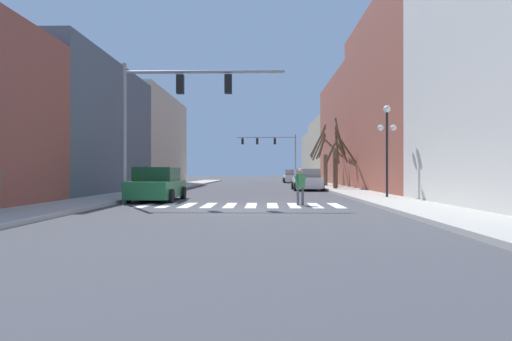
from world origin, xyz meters
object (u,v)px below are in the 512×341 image
car_driving_away_lane (291,177)px  street_tree_right_near (337,159)px  street_tree_right_far (338,159)px  street_tree_left_far (324,158)px  car_parked_right_near (307,180)px  pedestrian_near_right_corner (300,183)px  traffic_signal_near (171,101)px  traffic_signal_far (273,146)px  street_lamp_right_corner (387,132)px  street_tree_right_mid (323,162)px  pedestrian_waiting_at_curb (147,175)px  car_parked_right_mid (157,185)px

car_driving_away_lane → street_tree_right_near: 17.62m
street_tree_right_far → street_tree_left_far: size_ratio=0.82×
street_tree_left_far → street_tree_right_near: bearing=-81.3°
car_parked_right_near → pedestrian_near_right_corner: size_ratio=2.71×
traffic_signal_near → car_parked_right_near: traffic_signal_near is taller
car_driving_away_lane → traffic_signal_far: bearing=28.9°
pedestrian_near_right_corner → street_tree_left_far: bearing=-138.1°
traffic_signal_near → street_tree_right_near: traffic_signal_near is taller
street_lamp_right_corner → street_tree_right_mid: 18.46m
car_parked_right_near → street_tree_right_mid: 8.61m
traffic_signal_near → traffic_signal_far: bearing=81.7°
street_tree_right_near → street_tree_right_mid: street_tree_right_near is taller
street_lamp_right_corner → street_tree_right_far: 10.35m
street_tree_right_near → street_tree_right_mid: (-0.30, 5.38, -0.16)m
traffic_signal_far → street_tree_right_near: size_ratio=1.41×
pedestrian_waiting_at_curb → street_tree_left_far: street_tree_left_far is taller
traffic_signal_near → street_tree_left_far: size_ratio=1.29×
car_parked_right_mid → street_tree_left_far: size_ratio=0.78×
car_parked_right_near → street_tree_right_mid: size_ratio=0.83×
street_tree_right_far → street_tree_right_mid: (0.11, 8.14, -0.04)m
street_tree_right_far → street_tree_right_mid: bearing=89.2°
street_tree_right_near → street_tree_left_far: street_tree_right_near is taller
pedestrian_waiting_at_curb → street_tree_right_mid: (14.28, 9.86, 1.15)m
pedestrian_near_right_corner → street_tree_left_far: street_tree_left_far is taller
street_lamp_right_corner → pedestrian_waiting_at_curb: size_ratio=2.70×
pedestrian_waiting_at_curb → street_tree_right_mid: street_tree_right_mid is taller
traffic_signal_far → car_driving_away_lane: bearing=-61.1°
pedestrian_near_right_corner → pedestrian_waiting_at_curb: 15.53m
car_parked_right_near → car_parked_right_mid: 14.01m
street_tree_right_near → street_tree_left_far: 3.44m
traffic_signal_far → street_tree_right_far: 24.51m
car_driving_away_lane → street_tree_right_mid: (2.34, -11.96, 1.55)m
car_parked_right_mid → street_tree_left_far: street_tree_left_far is taller
car_driving_away_lane → pedestrian_waiting_at_curb: 24.88m
car_driving_away_lane → car_parked_right_mid: (-8.64, -31.19, -0.00)m
traffic_signal_far → pedestrian_near_right_corner: size_ratio=5.16×
street_tree_right_mid → traffic_signal_near: bearing=-115.1°
traffic_signal_far → street_lamp_right_corner: 34.65m
car_driving_away_lane → street_tree_right_near: size_ratio=0.84×
car_driving_away_lane → car_parked_right_near: car_driving_away_lane is taller
traffic_signal_near → pedestrian_near_right_corner: bearing=-5.8°
car_driving_away_lane → traffic_signal_near: bearing=167.2°
traffic_signal_far → car_parked_right_mid: (-6.49, -35.07, -4.12)m
pedestrian_waiting_at_curb → street_tree_left_far: size_ratio=0.30×
traffic_signal_near → street_tree_right_near: (10.16, 15.70, -2.10)m
traffic_signal_near → traffic_signal_far: (5.37, 36.91, 0.31)m
car_parked_right_mid → pedestrian_waiting_at_curb: pedestrian_waiting_at_curb is taller
car_driving_away_lane → street_tree_right_mid: street_tree_right_mid is taller
car_parked_right_near → street_tree_right_far: bearing=-90.8°
car_parked_right_near → car_parked_right_mid: bearing=142.5°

